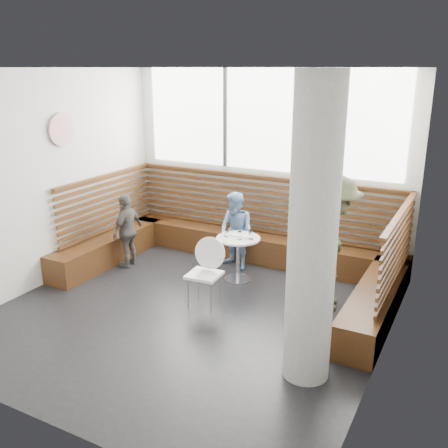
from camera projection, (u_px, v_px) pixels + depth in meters
The scene contains 15 objects.
room at pixel (187, 200), 6.31m from camera, with size 5.00×5.00×3.20m.
booth at pixel (246, 246), 8.16m from camera, with size 5.00×2.50×1.44m.
concrete_column at pixel (313, 235), 4.98m from camera, with size 0.50×0.50×3.20m, color gray.
wall_art at pixel (62, 130), 7.53m from camera, with size 0.50×0.50×0.03m, color white.
cafe_table at pixel (238, 250), 7.73m from camera, with size 0.68×0.68×0.70m.
cafe_chair at pixel (207, 267), 6.91m from camera, with size 0.46×0.45×0.95m.
adult_man at pixel (333, 243), 6.74m from camera, with size 1.20×0.69×1.86m, color #43462F.
child_back at pixel (236, 231), 8.16m from camera, with size 0.62×0.49×1.28m, color #7095C2.
child_left at pixel (128, 231), 8.26m from camera, with size 0.72×0.30×1.23m, color #514E49.
plate_near at pixel (236, 235), 7.78m from camera, with size 0.18×0.18×0.01m, color white.
plate_far at pixel (247, 236), 7.71m from camera, with size 0.19×0.19×0.01m, color white.
glass_left at pixel (226, 233), 7.71m from camera, with size 0.07×0.07×0.10m, color white.
glass_mid at pixel (240, 235), 7.59m from camera, with size 0.07×0.07×0.12m, color white.
glass_right at pixel (251, 235), 7.59m from camera, with size 0.08×0.08×0.12m, color white.
menu_card at pixel (233, 242), 7.46m from camera, with size 0.21×0.15×0.00m, color #A5C64C.
Camera 1 is at (3.27, -5.18, 3.20)m, focal length 40.00 mm.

